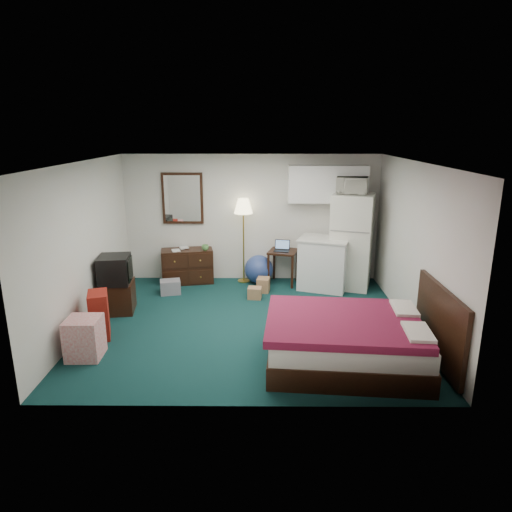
{
  "coord_description": "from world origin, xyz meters",
  "views": [
    {
      "loc": [
        0.16,
        -6.66,
        2.96
      ],
      "look_at": [
        0.1,
        0.14,
        1.06
      ],
      "focal_mm": 32.0,
      "sensor_mm": 36.0,
      "label": 1
    }
  ],
  "objects_px": {
    "floor_lamp": "(244,241)",
    "desk": "(283,267)",
    "bed": "(346,342)",
    "tv_stand": "(118,297)",
    "suitcase": "(99,315)",
    "dresser": "(188,266)",
    "fridge": "(351,241)",
    "kitchen_counter": "(324,264)"
  },
  "relations": [
    {
      "from": "desk",
      "to": "fridge",
      "type": "distance_m",
      "value": 1.41
    },
    {
      "from": "desk",
      "to": "suitcase",
      "type": "distance_m",
      "value": 3.72
    },
    {
      "from": "dresser",
      "to": "suitcase",
      "type": "height_order",
      "value": "suitcase"
    },
    {
      "from": "dresser",
      "to": "tv_stand",
      "type": "height_order",
      "value": "dresser"
    },
    {
      "from": "tv_stand",
      "to": "floor_lamp",
      "type": "bearing_deg",
      "value": 29.65
    },
    {
      "from": "suitcase",
      "to": "kitchen_counter",
      "type": "bearing_deg",
      "value": 14.25
    },
    {
      "from": "dresser",
      "to": "tv_stand",
      "type": "distance_m",
      "value": 1.78
    },
    {
      "from": "desk",
      "to": "bed",
      "type": "bearing_deg",
      "value": -62.89
    },
    {
      "from": "floor_lamp",
      "to": "fridge",
      "type": "relative_size",
      "value": 0.93
    },
    {
      "from": "fridge",
      "to": "suitcase",
      "type": "xyz_separation_m",
      "value": [
        -4.08,
        -2.3,
        -0.56
      ]
    },
    {
      "from": "bed",
      "to": "dresser",
      "type": "bearing_deg",
      "value": 132.84
    },
    {
      "from": "dresser",
      "to": "floor_lamp",
      "type": "relative_size",
      "value": 0.6
    },
    {
      "from": "floor_lamp",
      "to": "dresser",
      "type": "bearing_deg",
      "value": -176.41
    },
    {
      "from": "fridge",
      "to": "suitcase",
      "type": "relative_size",
      "value": 2.61
    },
    {
      "from": "floor_lamp",
      "to": "fridge",
      "type": "xyz_separation_m",
      "value": [
        2.06,
        -0.28,
        0.07
      ]
    },
    {
      "from": "desk",
      "to": "tv_stand",
      "type": "height_order",
      "value": "desk"
    },
    {
      "from": "dresser",
      "to": "kitchen_counter",
      "type": "relative_size",
      "value": 1.04
    },
    {
      "from": "kitchen_counter",
      "to": "bed",
      "type": "bearing_deg",
      "value": -72.67
    },
    {
      "from": "bed",
      "to": "tv_stand",
      "type": "bearing_deg",
      "value": 158.09
    },
    {
      "from": "bed",
      "to": "tv_stand",
      "type": "xyz_separation_m",
      "value": [
        -3.48,
        1.76,
        -0.06
      ]
    },
    {
      "from": "kitchen_counter",
      "to": "floor_lamp",
      "type": "bearing_deg",
      "value": -175.27
    },
    {
      "from": "suitcase",
      "to": "dresser",
      "type": "bearing_deg",
      "value": 52.89
    },
    {
      "from": "fridge",
      "to": "tv_stand",
      "type": "xyz_separation_m",
      "value": [
        -4.11,
        -1.3,
        -0.65
      ]
    },
    {
      "from": "tv_stand",
      "to": "dresser",
      "type": "bearing_deg",
      "value": 50.27
    },
    {
      "from": "dresser",
      "to": "kitchen_counter",
      "type": "bearing_deg",
      "value": -17.67
    },
    {
      "from": "dresser",
      "to": "fridge",
      "type": "distance_m",
      "value": 3.23
    },
    {
      "from": "desk",
      "to": "bed",
      "type": "height_order",
      "value": "desk"
    },
    {
      "from": "floor_lamp",
      "to": "kitchen_counter",
      "type": "height_order",
      "value": "floor_lamp"
    },
    {
      "from": "desk",
      "to": "kitchen_counter",
      "type": "relative_size",
      "value": 0.7
    },
    {
      "from": "floor_lamp",
      "to": "suitcase",
      "type": "bearing_deg",
      "value": -128.19
    },
    {
      "from": "desk",
      "to": "bed",
      "type": "distance_m",
      "value": 3.28
    },
    {
      "from": "bed",
      "to": "tv_stand",
      "type": "relative_size",
      "value": 3.51
    },
    {
      "from": "kitchen_counter",
      "to": "fridge",
      "type": "xyz_separation_m",
      "value": [
        0.53,
        0.12,
        0.42
      ]
    },
    {
      "from": "tv_stand",
      "to": "desk",
      "type": "bearing_deg",
      "value": 19.35
    },
    {
      "from": "tv_stand",
      "to": "suitcase",
      "type": "xyz_separation_m",
      "value": [
        0.03,
        -0.99,
        0.09
      ]
    },
    {
      "from": "bed",
      "to": "tv_stand",
      "type": "distance_m",
      "value": 3.9
    },
    {
      "from": "dresser",
      "to": "floor_lamp",
      "type": "bearing_deg",
      "value": -7.02
    },
    {
      "from": "dresser",
      "to": "kitchen_counter",
      "type": "distance_m",
      "value": 2.67
    },
    {
      "from": "bed",
      "to": "suitcase",
      "type": "xyz_separation_m",
      "value": [
        -3.46,
        0.76,
        0.03
      ]
    },
    {
      "from": "floor_lamp",
      "to": "desk",
      "type": "xyz_separation_m",
      "value": [
        0.78,
        -0.12,
        -0.5
      ]
    },
    {
      "from": "desk",
      "to": "dresser",
      "type": "bearing_deg",
      "value": -166.02
    },
    {
      "from": "floor_lamp",
      "to": "fridge",
      "type": "bearing_deg",
      "value": -7.61
    }
  ]
}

